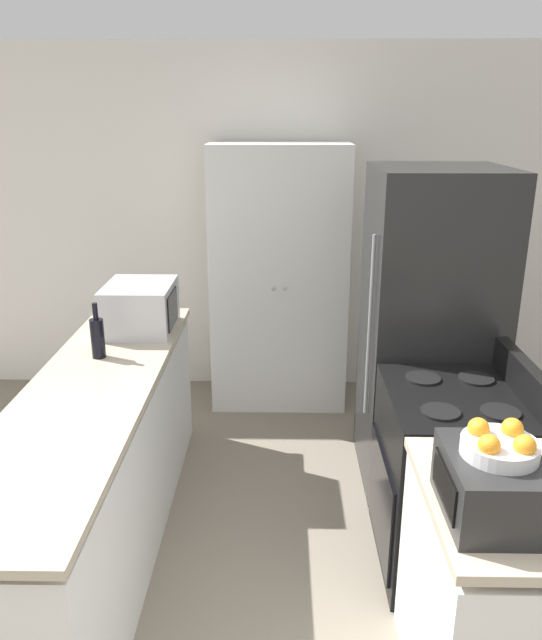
% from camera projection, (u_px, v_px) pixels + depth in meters
% --- Properties ---
extents(wall_back, '(7.00, 0.06, 2.60)m').
position_uv_depth(wall_back, '(275.00, 224.00, 4.77)').
color(wall_back, silver).
rests_on(wall_back, ground_plane).
extents(counter_left, '(0.60, 2.47, 0.89)m').
position_uv_depth(counter_left, '(97.00, 472.00, 3.08)').
color(counter_left, silver).
rests_on(counter_left, ground_plane).
extents(counter_right, '(0.60, 0.78, 0.89)m').
position_uv_depth(counter_right, '(499.00, 605.00, 2.25)').
color(counter_right, silver).
rests_on(counter_right, ground_plane).
extents(pantry_cabinet, '(0.98, 0.56, 1.92)m').
position_uv_depth(pantry_cabinet, '(279.00, 278.00, 4.57)').
color(pantry_cabinet, silver).
rests_on(pantry_cabinet, ground_plane).
extents(stove, '(0.66, 0.74, 1.05)m').
position_uv_depth(stove, '(451.00, 478.00, 2.98)').
color(stove, black).
rests_on(stove, ground_plane).
extents(refrigerator, '(0.73, 0.76, 1.85)m').
position_uv_depth(refrigerator, '(429.00, 331.00, 3.58)').
color(refrigerator, black).
rests_on(refrigerator, ground_plane).
extents(microwave, '(0.40, 0.47, 0.28)m').
position_uv_depth(microwave, '(140.00, 307.00, 3.65)').
color(microwave, '#B2B2B7').
rests_on(microwave, counter_left).
extents(wine_bottle, '(0.07, 0.07, 0.30)m').
position_uv_depth(wine_bottle, '(98.00, 337.00, 3.25)').
color(wine_bottle, black).
rests_on(wine_bottle, counter_left).
extents(toaster_oven, '(0.30, 0.37, 0.21)m').
position_uv_depth(toaster_oven, '(491.00, 486.00, 1.97)').
color(toaster_oven, black).
rests_on(toaster_oven, counter_right).
extents(fruit_bowl, '(0.24, 0.24, 0.10)m').
position_uv_depth(fruit_bowl, '(500.00, 445.00, 1.93)').
color(fruit_bowl, silver).
rests_on(fruit_bowl, toaster_oven).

